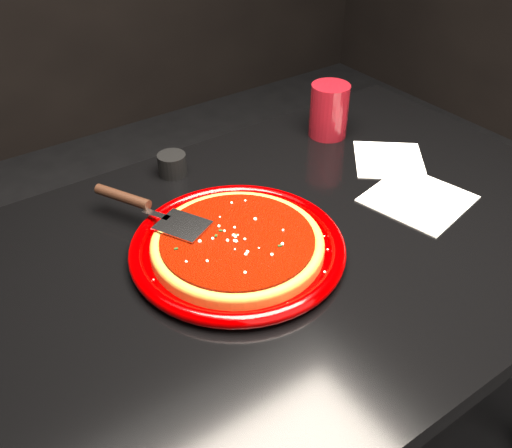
{
  "coord_description": "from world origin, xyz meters",
  "views": [
    {
      "loc": [
        -0.53,
        -0.62,
        1.38
      ],
      "look_at": [
        -0.06,
        0.05,
        0.77
      ],
      "focal_mm": 40.0,
      "sensor_mm": 36.0,
      "label": 1
    }
  ],
  "objects_px": {
    "plate": "(238,248)",
    "pizza_server": "(151,208)",
    "cup": "(329,110)",
    "table": "(290,370)",
    "ramekin": "(172,164)"
  },
  "relations": [
    {
      "from": "table",
      "to": "ramekin",
      "type": "xyz_separation_m",
      "value": [
        -0.08,
        0.31,
        0.4
      ]
    },
    {
      "from": "plate",
      "to": "pizza_server",
      "type": "bearing_deg",
      "value": 119.75
    },
    {
      "from": "ramekin",
      "to": "pizza_server",
      "type": "bearing_deg",
      "value": -129.19
    },
    {
      "from": "plate",
      "to": "pizza_server",
      "type": "distance_m",
      "value": 0.17
    },
    {
      "from": "table",
      "to": "pizza_server",
      "type": "xyz_separation_m",
      "value": [
        -0.2,
        0.17,
        0.42
      ]
    },
    {
      "from": "pizza_server",
      "to": "ramekin",
      "type": "xyz_separation_m",
      "value": [
        0.12,
        0.15,
        -0.02
      ]
    },
    {
      "from": "table",
      "to": "pizza_server",
      "type": "bearing_deg",
      "value": 140.11
    },
    {
      "from": "table",
      "to": "ramekin",
      "type": "height_order",
      "value": "ramekin"
    },
    {
      "from": "pizza_server",
      "to": "cup",
      "type": "height_order",
      "value": "cup"
    },
    {
      "from": "cup",
      "to": "pizza_server",
      "type": "bearing_deg",
      "value": -169.46
    },
    {
      "from": "cup",
      "to": "table",
      "type": "bearing_deg",
      "value": -138.86
    },
    {
      "from": "plate",
      "to": "table",
      "type": "bearing_deg",
      "value": -9.45
    },
    {
      "from": "table",
      "to": "cup",
      "type": "distance_m",
      "value": 0.59
    },
    {
      "from": "plate",
      "to": "ramekin",
      "type": "relative_size",
      "value": 6.28
    },
    {
      "from": "table",
      "to": "pizza_server",
      "type": "relative_size",
      "value": 4.18
    }
  ]
}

